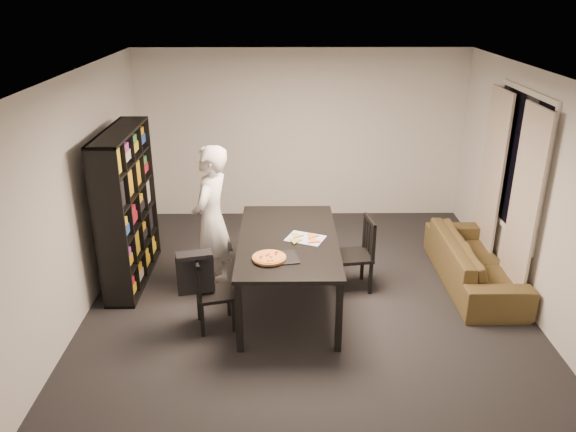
{
  "coord_description": "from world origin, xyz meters",
  "views": [
    {
      "loc": [
        -0.28,
        -5.7,
        3.43
      ],
      "look_at": [
        -0.22,
        0.08,
        1.05
      ],
      "focal_mm": 35.0,
      "sensor_mm": 36.0,
      "label": 1
    }
  ],
  "objects_px": {
    "baking_tray": "(278,258)",
    "sofa": "(474,262)",
    "pepperoni_pizza": "(269,258)",
    "chair_right": "(360,249)",
    "dining_table": "(288,244)",
    "person": "(212,220)",
    "chair_left": "(207,288)",
    "bookshelf": "(127,208)"
  },
  "relations": [
    {
      "from": "baking_tray",
      "to": "sofa",
      "type": "height_order",
      "value": "baking_tray"
    },
    {
      "from": "pepperoni_pizza",
      "to": "baking_tray",
      "type": "bearing_deg",
      "value": 18.25
    },
    {
      "from": "chair_right",
      "to": "pepperoni_pizza",
      "type": "bearing_deg",
      "value": -58.61
    },
    {
      "from": "dining_table",
      "to": "person",
      "type": "relative_size",
      "value": 1.1
    },
    {
      "from": "person",
      "to": "sofa",
      "type": "height_order",
      "value": "person"
    },
    {
      "from": "person",
      "to": "chair_left",
      "type": "bearing_deg",
      "value": 17.63
    },
    {
      "from": "dining_table",
      "to": "sofa",
      "type": "xyz_separation_m",
      "value": [
        2.3,
        0.46,
        -0.46
      ]
    },
    {
      "from": "chair_right",
      "to": "pepperoni_pizza",
      "type": "relative_size",
      "value": 2.57
    },
    {
      "from": "sofa",
      "to": "dining_table",
      "type": "bearing_deg",
      "value": 101.38
    },
    {
      "from": "pepperoni_pizza",
      "to": "person",
      "type": "bearing_deg",
      "value": 128.1
    },
    {
      "from": "dining_table",
      "to": "baking_tray",
      "type": "bearing_deg",
      "value": -102.09
    },
    {
      "from": "dining_table",
      "to": "chair_left",
      "type": "bearing_deg",
      "value": -150.29
    },
    {
      "from": "baking_tray",
      "to": "person",
      "type": "bearing_deg",
      "value": 132.6
    },
    {
      "from": "chair_right",
      "to": "chair_left",
      "type": "bearing_deg",
      "value": -72.34
    },
    {
      "from": "bookshelf",
      "to": "chair_left",
      "type": "xyz_separation_m",
      "value": [
        1.07,
        -1.11,
        -0.48
      ]
    },
    {
      "from": "baking_tray",
      "to": "sofa",
      "type": "distance_m",
      "value": 2.65
    },
    {
      "from": "sofa",
      "to": "pepperoni_pizza",
      "type": "bearing_deg",
      "value": 111.72
    },
    {
      "from": "chair_left",
      "to": "baking_tray",
      "type": "distance_m",
      "value": 0.83
    },
    {
      "from": "bookshelf",
      "to": "chair_right",
      "type": "distance_m",
      "value": 2.84
    },
    {
      "from": "bookshelf",
      "to": "chair_left",
      "type": "relative_size",
      "value": 2.28
    },
    {
      "from": "chair_left",
      "to": "sofa",
      "type": "height_order",
      "value": "chair_left"
    },
    {
      "from": "baking_tray",
      "to": "pepperoni_pizza",
      "type": "height_order",
      "value": "pepperoni_pizza"
    },
    {
      "from": "person",
      "to": "baking_tray",
      "type": "relative_size",
      "value": 4.49
    },
    {
      "from": "chair_left",
      "to": "pepperoni_pizza",
      "type": "bearing_deg",
      "value": -107.72
    },
    {
      "from": "chair_left",
      "to": "sofa",
      "type": "xyz_separation_m",
      "value": [
        3.16,
        0.95,
        -0.19
      ]
    },
    {
      "from": "chair_right",
      "to": "baking_tray",
      "type": "xyz_separation_m",
      "value": [
        -0.97,
        -0.86,
        0.32
      ]
    },
    {
      "from": "chair_right",
      "to": "bookshelf",
      "type": "bearing_deg",
      "value": -103.84
    },
    {
      "from": "chair_left",
      "to": "pepperoni_pizza",
      "type": "height_order",
      "value": "pepperoni_pizza"
    },
    {
      "from": "dining_table",
      "to": "baking_tray",
      "type": "xyz_separation_m",
      "value": [
        -0.11,
        -0.5,
        0.08
      ]
    },
    {
      "from": "bookshelf",
      "to": "sofa",
      "type": "relative_size",
      "value": 0.97
    },
    {
      "from": "chair_left",
      "to": "baking_tray",
      "type": "relative_size",
      "value": 2.08
    },
    {
      "from": "person",
      "to": "pepperoni_pizza",
      "type": "distance_m",
      "value": 1.12
    },
    {
      "from": "person",
      "to": "baking_tray",
      "type": "bearing_deg",
      "value": 58.17
    },
    {
      "from": "chair_left",
      "to": "baking_tray",
      "type": "xyz_separation_m",
      "value": [
        0.75,
        -0.01,
        0.36
      ]
    },
    {
      "from": "bookshelf",
      "to": "sofa",
      "type": "distance_m",
      "value": 4.29
    },
    {
      "from": "bookshelf",
      "to": "dining_table",
      "type": "distance_m",
      "value": 2.04
    },
    {
      "from": "chair_right",
      "to": "baking_tray",
      "type": "height_order",
      "value": "chair_right"
    },
    {
      "from": "dining_table",
      "to": "sofa",
      "type": "bearing_deg",
      "value": 11.38
    },
    {
      "from": "person",
      "to": "baking_tray",
      "type": "xyz_separation_m",
      "value": [
        0.78,
        -0.85,
        -0.07
      ]
    },
    {
      "from": "chair_left",
      "to": "pepperoni_pizza",
      "type": "relative_size",
      "value": 2.38
    },
    {
      "from": "chair_right",
      "to": "sofa",
      "type": "relative_size",
      "value": 0.46
    },
    {
      "from": "dining_table",
      "to": "chair_right",
      "type": "xyz_separation_m",
      "value": [
        0.87,
        0.36,
        -0.24
      ]
    }
  ]
}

